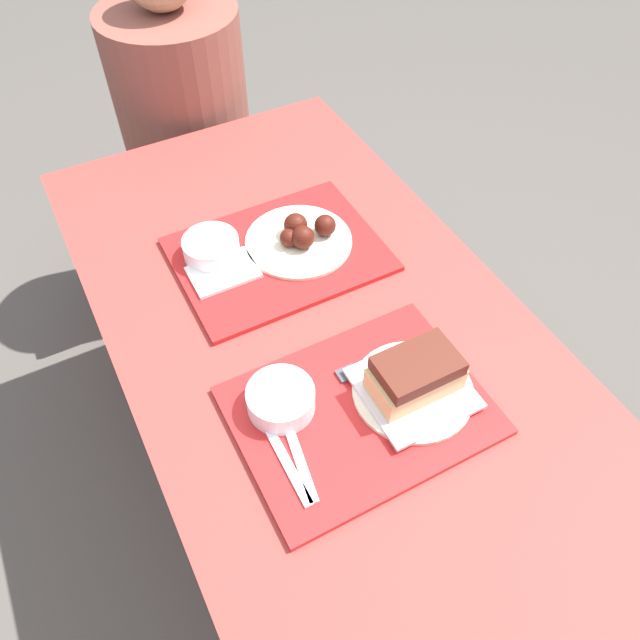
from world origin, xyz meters
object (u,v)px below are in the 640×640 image
at_px(tray_near, 360,410).
at_px(wings_plate_far, 301,236).
at_px(person_seated_across, 181,99).
at_px(brisket_sandwich_plate, 415,380).
at_px(tray_far, 279,254).
at_px(bowl_coleslaw_near, 281,398).
at_px(bowl_coleslaw_far, 211,247).

distance_m(tray_near, wings_plate_far, 0.43).
distance_m(wings_plate_far, person_seated_across, 0.74).
relative_size(brisket_sandwich_plate, wings_plate_far, 0.93).
bearing_deg(tray_far, brisket_sandwich_plate, -82.48).
xyz_separation_m(tray_far, bowl_coleslaw_near, (-0.16, -0.35, 0.03)).
xyz_separation_m(brisket_sandwich_plate, person_seated_across, (-0.01, 1.17, -0.08)).
bearing_deg(brisket_sandwich_plate, person_seated_across, 90.72).
relative_size(wings_plate_far, person_seated_across, 0.32).
distance_m(brisket_sandwich_plate, person_seated_across, 1.18).
xyz_separation_m(tray_near, tray_far, (0.04, 0.42, 0.00)).
distance_m(tray_near, bowl_coleslaw_near, 0.14).
height_order(brisket_sandwich_plate, wings_plate_far, brisket_sandwich_plate).
bearing_deg(tray_near, bowl_coleslaw_near, 150.20).
xyz_separation_m(bowl_coleslaw_far, person_seated_across, (0.17, 0.69, -0.07)).
distance_m(bowl_coleslaw_near, bowl_coleslaw_far, 0.41).
bearing_deg(brisket_sandwich_plate, tray_near, 172.31).
height_order(tray_near, tray_far, same).
xyz_separation_m(bowl_coleslaw_near, bowl_coleslaw_far, (0.03, 0.40, 0.00)).
bearing_deg(tray_near, bowl_coleslaw_far, 100.29).
distance_m(bowl_coleslaw_near, wings_plate_far, 0.42).
height_order(bowl_coleslaw_far, person_seated_across, person_seated_across).
xyz_separation_m(tray_near, brisket_sandwich_plate, (0.10, -0.01, 0.04)).
relative_size(bowl_coleslaw_near, bowl_coleslaw_far, 1.00).
xyz_separation_m(wings_plate_far, person_seated_across, (-0.02, 0.74, -0.06)).
bearing_deg(bowl_coleslaw_far, wings_plate_far, -15.34).
distance_m(tray_far, bowl_coleslaw_far, 0.14).
bearing_deg(bowl_coleslaw_far, person_seated_across, 76.14).
bearing_deg(bowl_coleslaw_far, brisket_sandwich_plate, -69.20).
bearing_deg(brisket_sandwich_plate, tray_far, 97.52).
xyz_separation_m(tray_far, wings_plate_far, (0.06, 0.01, 0.02)).
height_order(tray_near, wings_plate_far, wings_plate_far).
height_order(tray_near, bowl_coleslaw_near, bowl_coleslaw_near).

